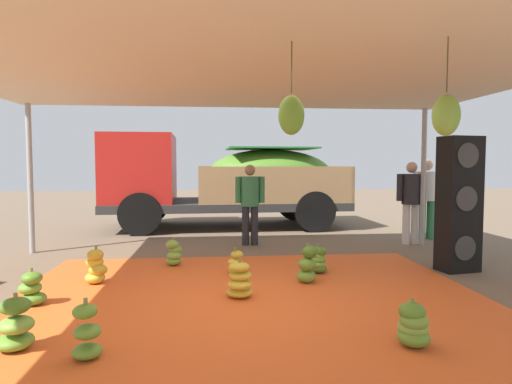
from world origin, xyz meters
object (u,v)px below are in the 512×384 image
Objects in this scene: banana_bunch_2 at (413,325)px; banana_bunch_7 at (307,266)px; banana_bunch_1 at (87,334)px; banana_bunch_9 at (15,326)px; worker_2 at (427,193)px; speaker_stack at (459,204)px; banana_bunch_6 at (236,263)px; banana_bunch_10 at (240,281)px; banana_bunch_4 at (32,289)px; worker_0 at (250,198)px; banana_bunch_3 at (96,267)px; cargo_truck_main at (222,179)px; banana_bunch_8 at (318,260)px; worker_1 at (411,196)px; banana_bunch_5 at (174,253)px.

banana_bunch_7 is at bearing 103.00° from banana_bunch_2.
banana_bunch_9 is at bearing 160.79° from banana_bunch_1.
speaker_stack reaches higher than worker_2.
speaker_stack is at bearing -1.97° from banana_bunch_6.
banana_bunch_10 is (2.07, 1.35, -0.01)m from banana_bunch_9.
worker_0 is at bearing 51.54° from banana_bunch_4.
banana_bunch_3 reaches higher than banana_bunch_4.
banana_bunch_6 is (2.45, 1.24, -0.02)m from banana_bunch_4.
cargo_truck_main is (-0.09, 6.22, 1.06)m from banana_bunch_10.
banana_bunch_9 is (0.37, -1.29, 0.03)m from banana_bunch_4.
banana_bunch_7 is (2.92, -0.25, 0.02)m from banana_bunch_3.
banana_bunch_7 is 3.09m from worker_0.
banana_bunch_1 is at bearing -151.40° from speaker_stack.
banana_bunch_7 is at bearing -169.08° from speaker_stack.
banana_bunch_10 is 6.31m from cargo_truck_main.
banana_bunch_2 is at bearing -47.25° from banana_bunch_10.
banana_bunch_7 is at bearing 32.34° from banana_bunch_9.
speaker_stack is at bearing -107.95° from worker_2.
banana_bunch_3 is at bearing -169.86° from banana_bunch_6.
banana_bunch_10 is 0.08× the size of cargo_truck_main.
banana_bunch_9 is (-3.05, -1.93, -0.02)m from banana_bunch_7.
banana_bunch_2 is 0.84× the size of banana_bunch_9.
banana_bunch_8 is (3.19, 0.28, -0.03)m from banana_bunch_3.
banana_bunch_6 is 1.14m from banana_bunch_7.
worker_1 is at bearing 65.31° from banana_bunch_2.
banana_bunch_7 reaches higher than banana_bunch_8.
cargo_truck_main is 2.74m from worker_0.
banana_bunch_8 is at bearing 62.12° from banana_bunch_7.
banana_bunch_3 is 1.29× the size of banana_bunch_6.
banana_bunch_8 is 2.68m from worker_0.
banana_bunch_5 is 0.27× the size of worker_2.
banana_bunch_7 is 0.09× the size of cargo_truck_main.
banana_bunch_9 is 0.08× the size of cargo_truck_main.
banana_bunch_6 is at bearing 148.25° from banana_bunch_7.
banana_bunch_3 reaches higher than banana_bunch_6.
cargo_truck_main is at bearing 90.83° from banana_bunch_10.
banana_bunch_7 is at bearing 30.71° from banana_bunch_10.
banana_bunch_3 is 1.17× the size of banana_bunch_4.
cargo_truck_main is at bearing 100.89° from worker_0.
banana_bunch_7 is 0.34× the size of worker_0.
banana_bunch_5 is 0.93× the size of banana_bunch_10.
banana_bunch_10 reaches higher than banana_bunch_8.
banana_bunch_5 is at bearing -128.87° from worker_0.
banana_bunch_8 is 0.21× the size of speaker_stack.
banana_bunch_2 is at bearing -0.34° from banana_bunch_1.
speaker_stack is at bearing 2.45° from banana_bunch_3.
cargo_truck_main is 3.79× the size of worker_0.
cargo_truck_main is (2.35, 6.28, 1.08)m from banana_bunch_4.
banana_bunch_4 and banana_bunch_8 have the same top height.
banana_bunch_5 is at bearing 147.51° from banana_bunch_7.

